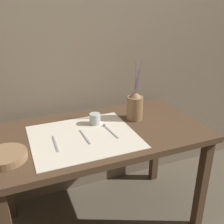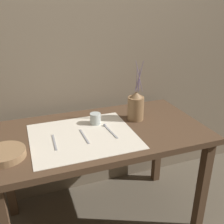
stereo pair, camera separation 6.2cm
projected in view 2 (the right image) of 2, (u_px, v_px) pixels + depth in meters
name	position (u px, v px, depth m)	size (l,w,h in m)	color
ground_plane	(102.00, 220.00, 2.02)	(12.00, 12.00, 0.00)	brown
stone_wall_back	(80.00, 53.00, 1.96)	(7.00, 0.06, 2.40)	#7A6B56
wooden_table	(100.00, 144.00, 1.75)	(1.38, 0.74, 0.78)	#4C3523
linen_cloth	(83.00, 136.00, 1.64)	(0.65, 0.56, 0.00)	beige
pitcher_with_flowers	(136.00, 107.00, 1.84)	(0.11, 0.11, 0.42)	olive
wooden_bowl	(4.00, 154.00, 1.42)	(0.23, 0.23, 0.04)	#8E6B47
glass_tumbler_near	(95.00, 119.00, 1.79)	(0.07, 0.07, 0.07)	#B7C1BC
fork_outer	(54.00, 142.00, 1.56)	(0.02, 0.19, 0.00)	#939399
knife_center	(84.00, 136.00, 1.63)	(0.02, 0.19, 0.00)	#939399
spoon_inner	(107.00, 128.00, 1.74)	(0.03, 0.20, 0.02)	#939399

